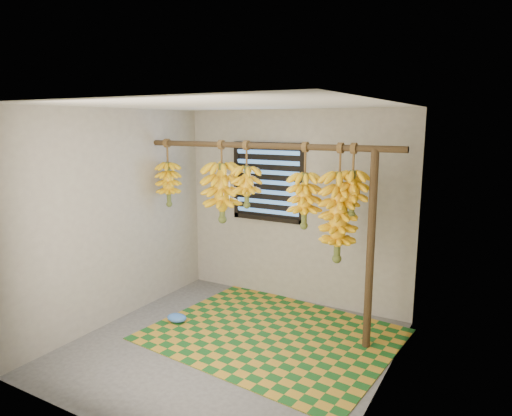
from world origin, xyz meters
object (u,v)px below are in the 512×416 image
Objects in this scene: plastic_bag at (177,318)px; banana_bunch_d at (304,200)px; banana_bunch_e at (338,217)px; banana_bunch_f at (352,193)px; support_post at (370,252)px; banana_bunch_c at (247,187)px; banana_bunch_b at (222,192)px; banana_bunch_a at (169,184)px; woven_mat at (272,334)px.

plastic_bag is 1.99m from banana_bunch_d.
banana_bunch_e is 1.66× the size of banana_bunch_f.
banana_bunch_f is (1.83, 0.50, 1.50)m from plastic_bag.
banana_bunch_c is at bearing -180.00° from support_post.
banana_bunch_b and banana_bunch_f have the same top height.
banana_bunch_b is 1.04× the size of banana_bunch_d.
banana_bunch_d is at bearing 180.00° from banana_bunch_f.
woven_mat is at bearing -8.45° from banana_bunch_a.
banana_bunch_a and banana_bunch_d have the same top height.
banana_bunch_c reaches higher than support_post.
banana_bunch_a is at bearing 180.00° from banana_bunch_b.
banana_bunch_a reaches higher than plastic_bag.
support_post is 2.79× the size of banana_bunch_f.
banana_bunch_f is (1.20, 0.00, 0.01)m from banana_bunch_c.
woven_mat is 1.66m from banana_bunch_b.
banana_bunch_a is (-1.56, 0.23, 1.50)m from woven_mat.
banana_bunch_a is 0.88× the size of banana_bunch_b.
banana_bunch_a is 0.79m from banana_bunch_b.
woven_mat is 2.07× the size of banana_bunch_e.
banana_bunch_f is (0.75, 0.23, 1.56)m from woven_mat.
support_post is 0.46m from banana_bunch_e.
banana_bunch_b and banana_bunch_e have the same top height.
banana_bunch_d is at bearing 0.00° from banana_bunch_c.
banana_bunch_c is at bearing -0.00° from banana_bunch_a.
banana_bunch_a is 0.69× the size of banana_bunch_e.
woven_mat is 3.37× the size of banana_bunch_c.
banana_bunch_c and banana_bunch_e have the same top height.
woven_mat is 3.44× the size of banana_bunch_f.
banana_bunch_f is (2.31, -0.00, 0.06)m from banana_bunch_a.
support_post is at bearing 13.79° from plastic_bag.
plastic_bag is at bearing -159.37° from banana_bunch_d.
banana_bunch_e reaches higher than support_post.
woven_mat is (-0.95, -0.23, -0.99)m from support_post.
banana_bunch_b is (0.31, 0.50, 1.40)m from plastic_bag.
support_post is at bearing -0.00° from banana_bunch_a.
banana_bunch_d is (1.81, -0.00, -0.05)m from banana_bunch_a.
banana_bunch_d reaches higher than plastic_bag.
support_post is 2.57m from banana_bunch_a.
banana_bunch_d is at bearing 43.69° from woven_mat.
woven_mat is at bearing -162.72° from banana_bunch_f.
banana_bunch_e is at bearing 16.41° from plastic_bag.
banana_bunch_c is (-0.45, 0.23, 1.54)m from woven_mat.
support_post is 1.68× the size of banana_bunch_e.
banana_bunch_b reaches higher than woven_mat.
plastic_bag is 1.52m from banana_bunch_b.
banana_bunch_d is (0.24, 0.23, 1.45)m from woven_mat.
woven_mat is 2.18m from banana_bunch_a.
plastic_bag is at bearing -164.73° from banana_bunch_f.
banana_bunch_a is 1.14× the size of banana_bunch_f.
banana_bunch_d is (1.02, 0.00, -0.01)m from banana_bunch_b.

